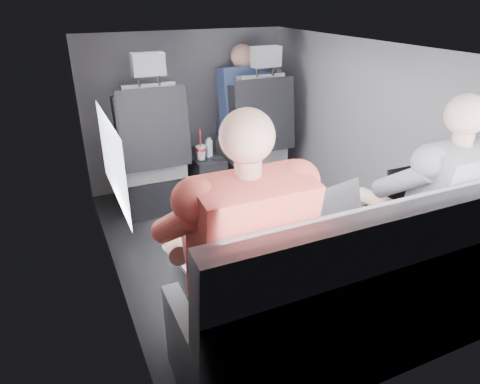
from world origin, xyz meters
name	(u,v)px	position (x,y,z in m)	size (l,w,h in m)	color
floor	(248,247)	(0.00, 0.00, 0.00)	(2.60, 2.60, 0.00)	black
ceiling	(250,46)	(0.00, 0.00, 1.35)	(2.60, 2.60, 0.00)	#B2B2AD
panel_left	(105,180)	(-0.90, 0.00, 0.68)	(0.02, 2.60, 1.35)	#56565B
panel_right	(362,139)	(0.90, 0.00, 0.68)	(0.02, 2.60, 1.35)	#56565B
panel_front	(186,111)	(0.00, 1.30, 0.68)	(1.80, 0.02, 1.35)	#56565B
panel_back	(394,264)	(0.00, -1.30, 0.68)	(1.80, 0.02, 1.35)	#56565B
side_window	(112,159)	(-0.88, -0.30, 0.90)	(0.02, 0.75, 0.42)	white
seatbelt	(264,107)	(0.45, 0.67, 0.80)	(0.05, 0.01, 0.65)	black
front_seat_left	(152,164)	(-0.45, 0.84, 0.40)	(0.52, 0.58, 1.26)	black
front_seat_right	(254,148)	(0.45, 0.84, 0.40)	(0.52, 0.58, 1.26)	black
center_console	(205,176)	(0.00, 0.88, 0.20)	(0.24, 0.48, 0.41)	black
rear_bench	(346,302)	(0.00, -1.06, 0.31)	(1.60, 0.57, 0.92)	slate
soda_cup	(201,152)	(-0.06, 0.76, 0.47)	(0.09, 0.09, 0.26)	white
water_bottle	(209,148)	(0.03, 0.81, 0.47)	(0.06, 0.06, 0.16)	#9BBBD2
laptop_white	(215,245)	(-0.56, -0.83, 0.64)	(0.39, 0.38, 0.26)	silver
laptop_silver	(322,217)	(0.01, -0.80, 0.63)	(0.39, 0.38, 0.25)	#B6B7BB
laptop_black	(400,195)	(0.53, -0.78, 0.64)	(0.37, 0.33, 0.26)	black
passenger_rear_left	(235,256)	(-0.53, -0.97, 0.65)	(0.54, 0.66, 1.29)	#2D2D31
passenger_rear_right	(426,211)	(0.52, -0.97, 0.64)	(0.51, 0.63, 1.24)	navy
passenger_front_right	(242,102)	(0.45, 1.10, 0.75)	(0.40, 0.40, 0.81)	navy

